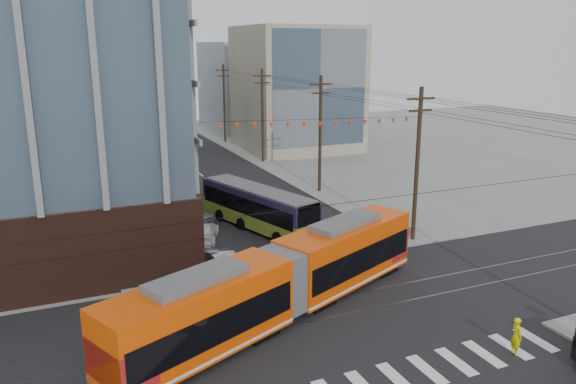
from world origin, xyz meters
name	(u,v)px	position (x,y,z in m)	size (l,w,h in m)	color
ground	(402,335)	(0.00, 0.00, 0.00)	(160.00, 160.00, 0.00)	slate
bg_bldg_nw_near	(22,86)	(-17.00, 52.00, 9.00)	(18.00, 16.00, 18.00)	#8C99A5
bg_bldg_ne_near	(296,89)	(16.00, 48.00, 8.00)	(14.00, 14.00, 16.00)	gray
bg_bldg_nw_far	(46,70)	(-14.00, 72.00, 10.00)	(16.00, 18.00, 20.00)	gray
bg_bldg_ne_far	(257,86)	(18.00, 68.00, 7.00)	(16.00, 16.00, 14.00)	#8C99A5
utility_pole_far	(224,104)	(8.50, 56.00, 5.50)	(0.30, 0.30, 11.00)	black
streetcar	(281,282)	(-4.71, 4.13, 1.95)	(20.26, 2.85, 3.90)	#DC4204
city_bus	(258,208)	(-0.70, 18.22, 1.63)	(2.50, 11.54, 3.27)	#251A3E
parked_car_silver	(219,260)	(-5.91, 11.38, 0.68)	(1.45, 4.15, 1.37)	#8F92A1
parked_car_white	(204,232)	(-5.32, 17.00, 0.66)	(1.85, 4.54, 1.32)	silver
parked_car_grey	(189,213)	(-5.24, 21.77, 0.72)	(2.40, 5.21, 1.45)	slate
pedestrian	(516,336)	(3.73, -3.52, 0.90)	(0.66, 0.43, 1.81)	#D3DC04
jersey_barrier	(391,226)	(8.30, 13.46, 0.39)	(0.88, 3.90, 0.78)	gray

